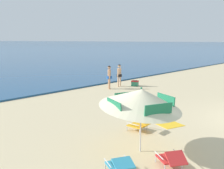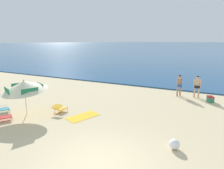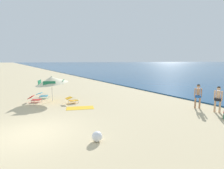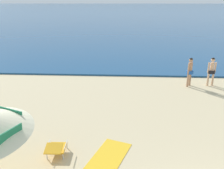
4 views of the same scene
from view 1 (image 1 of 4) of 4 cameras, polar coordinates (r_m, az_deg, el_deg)
name	(u,v)px [view 1 (image 1 of 4)]	position (r m, az deg, el deg)	size (l,w,h in m)	color
beach_umbrella_striped_main	(141,98)	(7.96, 6.22, -2.95)	(2.60, 2.65, 2.09)	silver
lounge_chair_under_umbrella	(171,158)	(7.50, 12.46, -15.10)	(0.93, 1.03, 0.53)	red
lounge_chair_beside_umbrella	(140,124)	(10.08, 5.93, -8.38)	(0.60, 0.88, 0.50)	gold
lounge_chair_facing_sea	(120,165)	(6.99, 1.68, -16.70)	(0.87, 1.00, 0.50)	teal
person_standing_near_shore	(109,76)	(18.43, -0.60, 1.92)	(0.40, 0.40, 1.62)	tan
person_standing_beside	(119,74)	(19.43, 1.55, 2.30)	(0.48, 0.40, 1.62)	#D8A87F
cooler_box	(135,83)	(19.81, 4.90, 0.27)	(0.51, 0.59, 0.43)	#2D7F5B
beach_towel	(162,121)	(11.46, 10.56, -7.71)	(0.90, 1.80, 0.01)	gold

